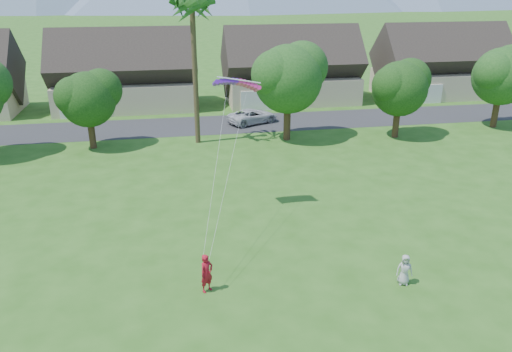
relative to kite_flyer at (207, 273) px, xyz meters
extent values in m
cube|color=#2D2D30|center=(3.10, 28.49, -0.94)|extent=(90.00, 7.00, 0.01)
imported|color=#A91322|center=(0.00, 0.00, 0.00)|extent=(0.82, 0.77, 1.89)
imported|color=#B3B3AF|center=(9.24, -1.04, -0.17)|extent=(0.85, 0.66, 1.54)
imported|color=silver|center=(6.97, 28.49, -0.22)|extent=(5.72, 4.30, 1.44)
cube|color=beige|center=(-5.90, 37.49, 0.56)|extent=(15.00, 8.00, 3.00)
cube|color=#382D28|center=(-5.90, 37.49, 3.84)|extent=(15.75, 8.15, 8.15)
cube|color=silver|center=(-10.10, 33.43, 0.16)|extent=(4.80, 0.12, 2.20)
cube|color=beige|center=(13.10, 37.49, 0.56)|extent=(15.00, 8.00, 3.00)
cube|color=#382D28|center=(13.10, 37.49, 3.84)|extent=(15.75, 8.15, 8.15)
cube|color=silver|center=(8.90, 33.43, 0.16)|extent=(4.80, 0.12, 2.20)
cube|color=beige|center=(32.10, 37.49, 0.56)|extent=(15.00, 8.00, 3.00)
cube|color=#382D28|center=(32.10, 37.49, 3.84)|extent=(15.75, 8.15, 8.15)
cube|color=silver|center=(27.90, 33.43, 0.16)|extent=(4.80, 0.12, 2.20)
cylinder|color=#47301C|center=(-7.90, 22.99, 0.14)|extent=(0.56, 0.56, 2.18)
sphere|color=#214916|center=(-7.90, 22.99, 3.27)|extent=(4.62, 4.62, 4.62)
cylinder|color=#47301C|center=(9.10, 22.49, 0.46)|extent=(0.62, 0.62, 2.82)
sphere|color=#214916|center=(9.10, 22.49, 4.51)|extent=(5.98, 5.98, 5.98)
cylinder|color=#47301C|center=(19.10, 21.49, 0.21)|extent=(0.58, 0.58, 2.30)
sphere|color=#214916|center=(19.10, 21.49, 3.52)|extent=(4.90, 4.90, 4.90)
cylinder|color=#47301C|center=(30.10, 22.99, 0.34)|extent=(0.60, 0.60, 2.56)
sphere|color=#214916|center=(30.10, 22.99, 4.02)|extent=(5.44, 5.44, 5.44)
cylinder|color=#4C3D26|center=(1.10, 22.99, 5.06)|extent=(0.44, 0.44, 12.00)
cube|color=#6419BF|center=(2.08, 8.75, 7.07)|extent=(1.34, 1.01, 0.50)
cube|color=#E22A84|center=(3.40, 8.75, 7.07)|extent=(1.34, 1.01, 0.50)
camera|label=1|loc=(-1.17, -19.77, 12.56)|focal=35.00mm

